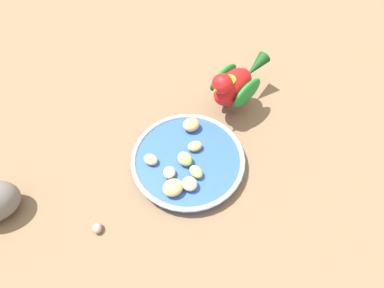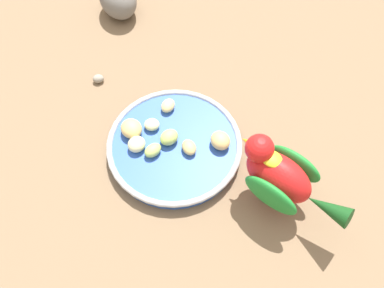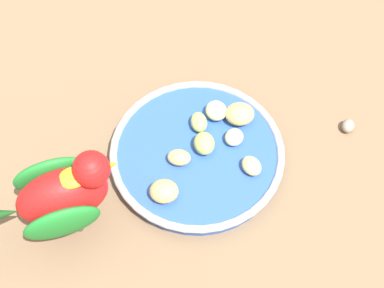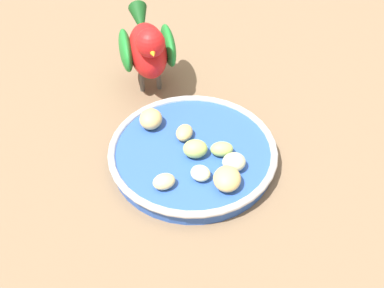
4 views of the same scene
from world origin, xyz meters
TOP-DOWN VIEW (x-y plane):
  - ground_plane at (0.00, 0.00)m, footprint 4.00×4.00m
  - feeding_bowl at (-0.02, 0.02)m, footprint 0.23×0.23m
  - apple_piece_0 at (-0.02, -0.04)m, footprint 0.04×0.04m
  - apple_piece_1 at (-0.01, -0.02)m, footprint 0.03×0.04m
  - apple_piece_2 at (-0.02, 0.01)m, footprint 0.04×0.04m
  - apple_piece_3 at (-0.05, -0.05)m, footprint 0.05×0.05m
  - apple_piece_4 at (-0.06, -0.01)m, footprint 0.03×0.03m
  - apple_piece_5 at (-0.09, 0.02)m, footprint 0.04×0.04m
  - apple_piece_6 at (-0.00, 0.04)m, footprint 0.03×0.03m
  - apple_piece_7 at (0.00, 0.09)m, footprint 0.04×0.04m
  - parrot at (0.10, 0.16)m, footprint 0.16×0.14m
  - pebble_0 at (-0.20, -0.10)m, footprint 0.02×0.02m

SIDE VIEW (x-z plane):
  - ground_plane at x=0.00m, z-range 0.00..0.00m
  - pebble_0 at x=-0.20m, z-range 0.00..0.02m
  - feeding_bowl at x=-0.02m, z-range 0.00..0.03m
  - apple_piece_4 at x=-0.06m, z-range 0.02..0.04m
  - apple_piece_6 at x=0.00m, z-range 0.02..0.04m
  - apple_piece_5 at x=-0.09m, z-range 0.02..0.04m
  - apple_piece_1 at x=-0.01m, z-range 0.02..0.04m
  - apple_piece_0 at x=-0.02m, z-range 0.02..0.04m
  - apple_piece_2 at x=-0.02m, z-range 0.02..0.05m
  - apple_piece_3 at x=-0.05m, z-range 0.02..0.05m
  - apple_piece_7 at x=0.00m, z-range 0.02..0.05m
  - parrot at x=0.10m, z-range 0.01..0.14m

